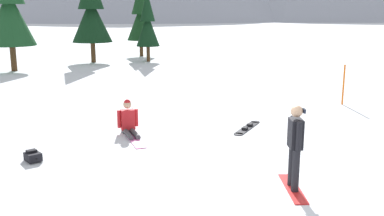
% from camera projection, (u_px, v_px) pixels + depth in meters
% --- Properties ---
extents(ground_plane, '(800.00, 800.00, 0.00)m').
position_uv_depth(ground_plane, '(241.00, 183.00, 9.42)').
color(ground_plane, white).
extents(snowboarder_foreground, '(0.38, 1.55, 1.76)m').
position_uv_depth(snowboarder_foreground, '(295.00, 146.00, 8.89)').
color(snowboarder_foreground, red).
rests_on(snowboarder_foreground, ground_plane).
extents(snowboarder_midground, '(0.89, 1.85, 1.00)m').
position_uv_depth(snowboarder_midground, '(129.00, 122.00, 13.01)').
color(snowboarder_midground, '#4C4C51').
rests_on(snowboarder_midground, ground_plane).
extents(loose_snowboard_near_left, '(1.18, 1.74, 0.09)m').
position_uv_depth(loose_snowboard_near_left, '(247.00, 127.00, 13.69)').
color(loose_snowboard_near_left, black).
rests_on(loose_snowboard_near_left, ground_plane).
extents(backpack_black, '(0.52, 0.55, 0.27)m').
position_uv_depth(backpack_black, '(33.00, 156.00, 10.72)').
color(backpack_black, black).
rests_on(backpack_black, ground_plane).
extents(trail_marker_pole, '(0.06, 0.06, 1.54)m').
position_uv_depth(trail_marker_pole, '(344.00, 85.00, 16.91)').
color(trail_marker_pole, orange).
rests_on(trail_marker_pole, ground_plane).
extents(pine_tree_broad, '(2.69, 2.69, 6.26)m').
position_uv_depth(pine_tree_broad, '(91.00, 11.00, 29.66)').
color(pine_tree_broad, '#472D19').
rests_on(pine_tree_broad, ground_plane).
extents(pine_tree_tall, '(2.79, 2.79, 6.78)m').
position_uv_depth(pine_tree_tall, '(9.00, 7.00, 25.39)').
color(pine_tree_tall, '#472D19').
rests_on(pine_tree_tall, ground_plane).
extents(pine_tree_leaning, '(2.10, 2.10, 5.58)m').
position_uv_depth(pine_tree_leaning, '(141.00, 16.00, 33.60)').
color(pine_tree_leaning, '#472D19').
rests_on(pine_tree_leaning, ground_plane).
extents(pine_tree_short, '(1.60, 1.60, 4.83)m').
position_uv_depth(pine_tree_short, '(148.00, 23.00, 30.27)').
color(pine_tree_short, '#472D19').
rests_on(pine_tree_short, ground_plane).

